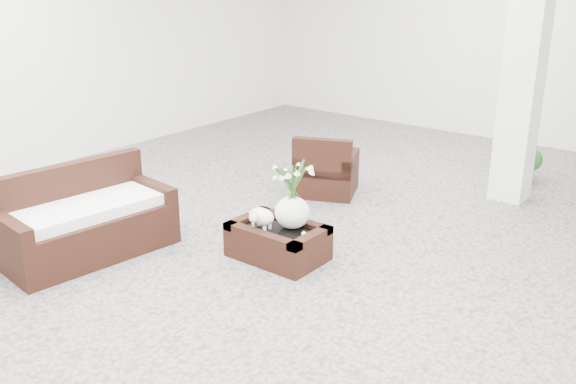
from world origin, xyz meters
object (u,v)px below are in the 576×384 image
Objects in this scene: coffee_table at (278,243)px; armchair at (326,163)px; topiary at (522,123)px; loveseat at (87,213)px.

armchair is (-0.73, 1.86, 0.23)m from coffee_table.
coffee_table is at bearing -104.43° from topiary.
topiary reaches higher than loveseat.
topiary is at bearing 75.57° from coffee_table.
armchair is at bearing -8.19° from loveseat.
topiary is at bearing -154.86° from armchair.
loveseat is (-0.79, -2.95, 0.05)m from armchair.
coffee_table is 2.02m from armchair.
armchair is 3.06m from loveseat.
loveseat is 5.54m from topiary.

